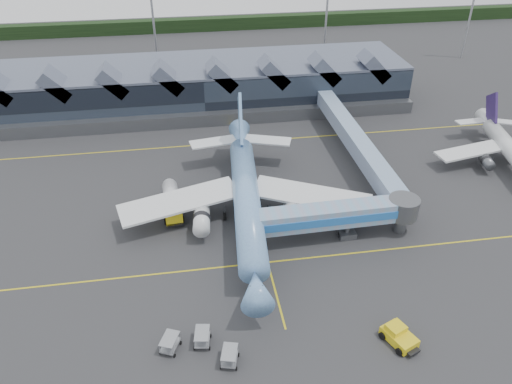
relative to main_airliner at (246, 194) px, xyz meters
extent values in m
plane|color=#2D2D30|center=(1.36, -2.94, -4.22)|extent=(260.00, 260.00, 0.00)
cube|color=gold|center=(1.36, -10.94, -4.22)|extent=(120.00, 0.25, 0.01)
cube|color=gold|center=(1.36, 25.06, -4.22)|extent=(120.00, 0.25, 0.01)
cube|color=gold|center=(1.36, 7.06, -4.22)|extent=(0.25, 60.00, 0.01)
cube|color=black|center=(1.36, 107.06, -2.22)|extent=(260.00, 4.00, 4.00)
cube|color=black|center=(-3.64, 45.06, 0.28)|extent=(90.00, 20.00, 9.00)
cube|color=#535B6F|center=(-3.64, 45.06, 4.98)|extent=(90.00, 20.00, 0.60)
cube|color=#575A5F|center=(-3.64, 34.06, -2.92)|extent=(90.00, 2.50, 2.60)
cube|color=#535B6F|center=(-32.64, 38.06, 5.08)|extent=(6.43, 6.00, 6.43)
cube|color=#535B6F|center=(-21.64, 38.06, 5.08)|extent=(6.43, 6.00, 6.43)
cube|color=#535B6F|center=(-10.64, 38.06, 5.08)|extent=(6.43, 6.00, 6.43)
cube|color=#535B6F|center=(0.36, 38.06, 5.08)|extent=(6.43, 6.00, 6.43)
cube|color=#535B6F|center=(11.36, 38.06, 5.08)|extent=(6.43, 6.00, 6.43)
cube|color=#535B6F|center=(22.36, 38.06, 5.08)|extent=(6.43, 6.00, 6.43)
cube|color=#535B6F|center=(33.36, 38.06, 5.08)|extent=(6.43, 6.00, 6.43)
cylinder|color=gray|center=(-13.64, 69.06, 6.78)|extent=(0.56, 0.56, 22.00)
cylinder|color=gray|center=(31.36, 69.06, 6.78)|extent=(0.56, 0.56, 22.00)
cylinder|color=gray|center=(71.36, 67.06, 6.78)|extent=(0.56, 0.56, 22.00)
cylinder|color=#5F84C0|center=(-0.12, -1.45, 0.02)|extent=(6.56, 32.06, 3.93)
cone|color=#5F84C0|center=(-1.67, -20.03, 0.02)|extent=(4.37, 5.77, 3.93)
cube|color=black|center=(-1.73, -20.71, 0.84)|extent=(1.52, 0.46, 0.48)
cone|color=#5F84C0|center=(1.51, 18.04, 0.31)|extent=(4.52, 7.58, 3.93)
cube|color=silver|center=(-10.02, 0.70, -0.67)|extent=(18.74, 9.84, 1.30)
cube|color=silver|center=(10.00, -0.97, -0.67)|extent=(18.75, 12.36, 1.30)
cylinder|color=silver|center=(-6.99, -3.16, -1.65)|extent=(2.88, 5.64, 2.44)
cylinder|color=silver|center=(6.37, -4.27, -1.65)|extent=(2.88, 5.64, 2.44)
cube|color=#5F84C0|center=(1.35, 16.23, 4.41)|extent=(1.30, 10.06, 10.83)
cube|color=silver|center=(-3.43, 17.08, 0.31)|extent=(8.59, 4.46, 0.26)
cube|color=silver|center=(6.21, 16.28, 0.31)|extent=(8.78, 5.65, 0.26)
cylinder|color=#575A5F|center=(-1.37, -16.41, -3.08)|extent=(0.29, 0.29, 2.27)
cylinder|color=#575A5F|center=(-3.34, 0.19, -3.08)|extent=(0.29, 0.29, 2.27)
cylinder|color=#575A5F|center=(3.32, -0.37, -3.08)|extent=(0.29, 0.29, 2.27)
cylinder|color=black|center=(-1.37, -16.41, -3.81)|extent=(0.58, 1.49, 1.46)
cylinder|color=silver|center=(48.62, 7.77, -1.03)|extent=(6.67, 20.93, 2.96)
cone|color=silver|center=(50.92, 20.30, -0.80)|extent=(3.77, 5.20, 2.96)
cube|color=silver|center=(41.97, 9.96, -1.54)|extent=(12.73, 5.44, 0.99)
cylinder|color=#575A5F|center=(43.80, 7.15, -2.28)|extent=(2.45, 3.83, 1.84)
cube|color=#2B1A4E|center=(50.71, 19.14, 1.94)|extent=(1.64, 6.63, 7.22)
cube|color=silver|center=(47.48, 20.03, -0.80)|extent=(5.77, 2.42, 0.25)
cube|color=silver|center=(54.04, 18.82, -0.80)|extent=(6.00, 4.22, 0.25)
cylinder|color=#575A5F|center=(46.30, 9.10, -3.36)|extent=(0.28, 0.28, 1.72)
cube|color=#739DC1|center=(10.74, -7.15, -0.13)|extent=(20.48, 3.51, 2.96)
cube|color=blue|center=(10.77, -8.73, -0.13)|extent=(20.42, 0.57, 1.23)
cube|color=#739DC1|center=(-0.49, -7.39, -0.13)|extent=(2.73, 3.32, 3.06)
cylinder|color=#575A5F|center=(13.80, -7.08, -2.18)|extent=(0.71, 0.71, 4.09)
cube|color=#575A5F|center=(13.80, -7.08, -3.76)|extent=(2.49, 2.10, 0.92)
cylinder|color=black|center=(12.78, -7.10, -3.86)|extent=(0.43, 0.93, 0.92)
cylinder|color=black|center=(14.82, -7.06, -3.86)|extent=(0.43, 0.93, 0.92)
cylinder|color=#575A5F|center=(21.96, -6.90, -0.13)|extent=(4.49, 4.49, 3.06)
cylinder|color=#575A5F|center=(21.96, -6.90, -2.18)|extent=(1.84, 1.84, 4.09)
cube|color=black|center=(-11.20, 3.22, -3.44)|extent=(3.07, 9.54, 0.52)
cube|color=yellow|center=(-10.99, -0.32, -2.34)|extent=(2.64, 2.45, 2.30)
cube|color=black|center=(-10.94, -1.16, -1.82)|extent=(2.30, 0.29, 1.05)
cylinder|color=silver|center=(-11.28, 4.48, -2.03)|extent=(2.76, 6.20, 2.40)
sphere|color=silver|center=(-11.46, 7.50, -2.03)|extent=(2.30, 2.30, 2.30)
sphere|color=silver|center=(-11.10, 1.45, -2.03)|extent=(2.30, 2.30, 2.30)
cylinder|color=black|center=(-12.32, 0.02, -3.70)|extent=(0.43, 1.07, 1.05)
cylinder|color=black|center=(-9.71, 0.17, -3.70)|extent=(0.43, 1.07, 1.05)
cylinder|color=black|center=(-12.54, 3.67, -3.70)|extent=(0.43, 1.07, 1.05)
cylinder|color=black|center=(-9.93, 3.82, -3.70)|extent=(0.43, 1.07, 1.05)
cylinder|color=black|center=(-12.70, 6.28, -3.70)|extent=(0.43, 1.07, 1.05)
cylinder|color=black|center=(-10.09, 6.43, -3.70)|extent=(0.43, 1.07, 1.05)
cube|color=yellow|center=(13.64, -26.70, -3.46)|extent=(3.75, 4.57, 1.09)
cube|color=yellow|center=(13.39, -26.09, -2.63)|extent=(2.50, 2.38, 0.77)
cube|color=black|center=(14.45, -28.61, -3.73)|extent=(1.75, 1.40, 0.33)
cylinder|color=black|center=(13.00, -28.40, -3.78)|extent=(0.64, 0.93, 0.88)
cylinder|color=black|center=(15.31, -27.42, -3.78)|extent=(0.64, 0.93, 0.88)
cylinder|color=black|center=(11.97, -25.98, -3.78)|extent=(0.64, 0.93, 0.88)
cylinder|color=black|center=(14.29, -25.00, -3.78)|extent=(0.64, 0.93, 0.88)
cube|color=#95989D|center=(-8.36, -23.41, -3.59)|extent=(1.97, 2.73, 0.17)
cube|color=#95989D|center=(-8.36, -23.41, -2.51)|extent=(1.97, 2.73, 0.09)
cylinder|color=black|center=(-7.37, -22.64, -4.02)|extent=(0.20, 0.43, 0.41)
cube|color=#95989D|center=(-5.62, -26.49, -3.59)|extent=(2.19, 2.84, 0.17)
cube|color=#95989D|center=(-5.62, -26.49, -2.51)|extent=(2.19, 2.84, 0.09)
cylinder|color=black|center=(-4.56, -25.83, -4.02)|extent=(0.24, 0.43, 0.41)
cube|color=#95989D|center=(-11.96, -23.65, -3.59)|extent=(2.46, 2.94, 0.17)
cube|color=#95989D|center=(-11.96, -23.65, -2.51)|extent=(2.46, 2.94, 0.09)
cylinder|color=black|center=(-10.81, -23.15, -4.02)|extent=(0.29, 0.43, 0.41)
camera|label=1|loc=(-8.39, -61.96, 41.01)|focal=35.00mm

